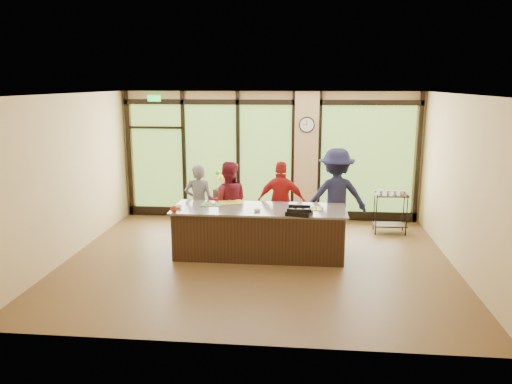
% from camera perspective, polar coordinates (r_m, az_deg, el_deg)
% --- Properties ---
extents(floor, '(7.00, 7.00, 0.00)m').
position_cam_1_polar(floor, '(9.22, 0.20, -7.86)').
color(floor, brown).
rests_on(floor, ground).
extents(ceiling, '(7.00, 7.00, 0.00)m').
position_cam_1_polar(ceiling, '(8.65, 0.21, 11.13)').
color(ceiling, silver).
rests_on(ceiling, back_wall).
extents(back_wall, '(7.00, 0.00, 7.00)m').
position_cam_1_polar(back_wall, '(11.76, 1.59, 4.14)').
color(back_wall, tan).
rests_on(back_wall, floor).
extents(left_wall, '(0.00, 6.00, 6.00)m').
position_cam_1_polar(left_wall, '(9.78, -20.68, 1.63)').
color(left_wall, tan).
rests_on(left_wall, floor).
extents(right_wall, '(0.00, 6.00, 6.00)m').
position_cam_1_polar(right_wall, '(9.18, 22.52, 0.82)').
color(right_wall, tan).
rests_on(right_wall, floor).
extents(window_wall, '(6.90, 0.12, 3.00)m').
position_cam_1_polar(window_wall, '(11.72, 2.37, 3.58)').
color(window_wall, tan).
rests_on(window_wall, floor).
extents(island_base, '(3.10, 1.00, 0.88)m').
position_cam_1_polar(island_base, '(9.36, 0.37, -4.69)').
color(island_base, black).
rests_on(island_base, floor).
extents(countertop, '(3.20, 1.10, 0.04)m').
position_cam_1_polar(countertop, '(9.24, 0.38, -1.97)').
color(countertop, slate).
rests_on(countertop, island_base).
extents(wall_clock, '(0.36, 0.04, 0.36)m').
position_cam_1_polar(wall_clock, '(11.51, 5.83, 7.66)').
color(wall_clock, black).
rests_on(wall_clock, window_wall).
extents(cook_left, '(0.60, 0.40, 1.60)m').
position_cam_1_polar(cook_left, '(10.20, -6.54, -1.25)').
color(cook_left, slate).
rests_on(cook_left, floor).
extents(cook_midleft, '(0.87, 0.70, 1.67)m').
position_cam_1_polar(cook_midleft, '(10.03, -3.19, -1.20)').
color(cook_midleft, maroon).
rests_on(cook_midleft, floor).
extents(cook_midright, '(1.03, 0.53, 1.68)m').
position_cam_1_polar(cook_midright, '(10.00, 2.93, -1.22)').
color(cook_midright, '#A71C19').
rests_on(cook_midright, floor).
extents(cook_right, '(1.34, 0.89, 1.94)m').
position_cam_1_polar(cook_right, '(10.01, 9.11, -0.56)').
color(cook_right, '#1A1B39').
rests_on(cook_right, floor).
extents(roasting_pan, '(0.49, 0.42, 0.07)m').
position_cam_1_polar(roasting_pan, '(8.79, 4.96, -2.38)').
color(roasting_pan, black).
rests_on(roasting_pan, countertop).
extents(mixing_bowl, '(0.32, 0.32, 0.07)m').
position_cam_1_polar(mixing_bowl, '(9.02, 5.14, -2.00)').
color(mixing_bowl, silver).
rests_on(mixing_bowl, countertop).
extents(cutting_board_left, '(0.42, 0.33, 0.01)m').
position_cam_1_polar(cutting_board_left, '(9.52, -5.09, -1.41)').
color(cutting_board_left, '#488731').
rests_on(cutting_board_left, countertop).
extents(cutting_board_center, '(0.53, 0.46, 0.01)m').
position_cam_1_polar(cutting_board_center, '(9.66, -2.90, -1.18)').
color(cutting_board_center, gold).
rests_on(cutting_board_center, countertop).
extents(cutting_board_right, '(0.44, 0.36, 0.01)m').
position_cam_1_polar(cutting_board_right, '(9.25, 6.30, -1.85)').
color(cutting_board_right, gold).
rests_on(cutting_board_right, countertop).
extents(prep_bowl_near, '(0.18, 0.18, 0.05)m').
position_cam_1_polar(prep_bowl_near, '(9.32, -8.94, -1.70)').
color(prep_bowl_near, white).
rests_on(prep_bowl_near, countertop).
extents(prep_bowl_mid, '(0.15, 0.15, 0.04)m').
position_cam_1_polar(prep_bowl_mid, '(9.00, 0.15, -2.10)').
color(prep_bowl_mid, white).
rests_on(prep_bowl_mid, countertop).
extents(prep_bowl_far, '(0.18, 0.18, 0.03)m').
position_cam_1_polar(prep_bowl_far, '(9.39, 4.18, -1.53)').
color(prep_bowl_far, white).
rests_on(prep_bowl_far, countertop).
extents(red_ramekin, '(0.15, 0.15, 0.10)m').
position_cam_1_polar(red_ramekin, '(9.05, -9.37, -1.98)').
color(red_ramekin, red).
rests_on(red_ramekin, countertop).
extents(flower_stand, '(0.49, 0.49, 0.73)m').
position_cam_1_polar(flower_stand, '(11.86, -3.69, -1.40)').
color(flower_stand, black).
rests_on(flower_stand, floor).
extents(flower_vase, '(0.27, 0.27, 0.25)m').
position_cam_1_polar(flower_vase, '(11.75, -3.73, 0.92)').
color(flower_vase, '#846648').
rests_on(flower_vase, flower_stand).
extents(bar_cart, '(0.71, 0.43, 0.95)m').
position_cam_1_polar(bar_cart, '(11.11, 15.11, -1.70)').
color(bar_cart, black).
rests_on(bar_cart, floor).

